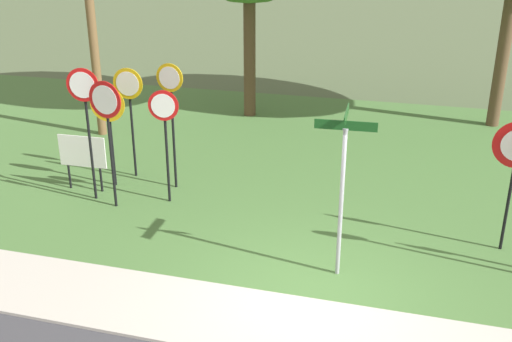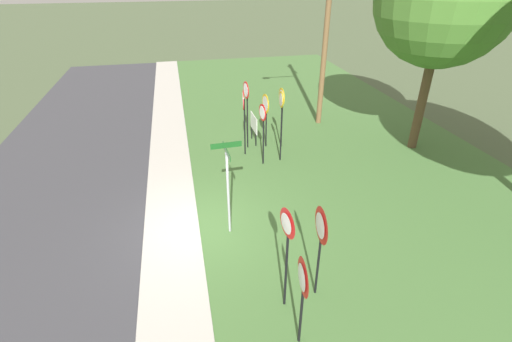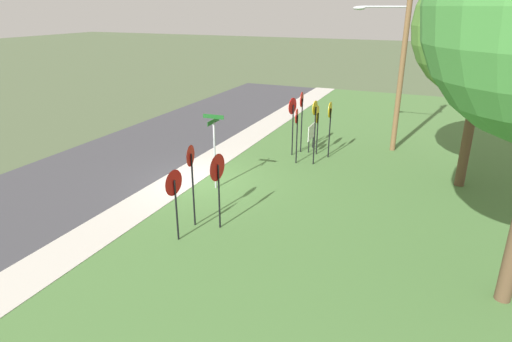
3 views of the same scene
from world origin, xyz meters
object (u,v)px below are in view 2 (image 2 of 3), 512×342
stop_sign_near_left (281,113)px  stop_sign_far_center (244,109)px  stop_sign_center_tall (266,109)px  stop_sign_far_right (247,101)px  stop_sign_near_right (282,105)px  yield_sign_far_left (286,237)px  yield_sign_near_right (302,285)px  stop_sign_far_left (263,122)px  yield_sign_near_left (320,233)px  utility_pole (324,17)px  street_name_post (228,181)px  notice_board (254,124)px

stop_sign_near_left → stop_sign_far_center: bearing=-120.0°
stop_sign_center_tall → stop_sign_far_right: bearing=-99.3°
stop_sign_near_right → yield_sign_far_left: (8.07, -2.20, 0.10)m
stop_sign_near_left → yield_sign_near_right: (7.89, -1.82, -0.35)m
stop_sign_far_left → yield_sign_near_left: (6.58, -0.30, 0.07)m
stop_sign_far_right → yield_sign_near_left: size_ratio=1.17×
stop_sign_center_tall → yield_sign_near_left: (8.10, -0.78, 0.14)m
stop_sign_far_left → yield_sign_far_left: bearing=-17.9°
stop_sign_far_right → utility_pole: size_ratio=0.32×
stop_sign_far_left → stop_sign_center_tall: 1.60m
yield_sign_near_left → street_name_post: 3.15m
stop_sign_far_left → yield_sign_near_right: size_ratio=1.10×
stop_sign_far_center → street_name_post: size_ratio=0.94×
yield_sign_near_left → stop_sign_far_right: bearing=-176.7°
stop_sign_center_tall → yield_sign_near_right: 9.39m
stop_sign_near_right → stop_sign_far_left: stop_sign_near_right is taller
stop_sign_far_center → yield_sign_far_left: 7.75m
stop_sign_far_left → yield_sign_near_left: bearing=-11.2°
stop_sign_near_left → yield_sign_far_left: size_ratio=1.06×
yield_sign_near_left → utility_pole: utility_pole is taller
stop_sign_far_center → yield_sign_near_left: size_ratio=1.10×
stop_sign_near_right → utility_pole: (-2.29, 2.42, 2.98)m
yield_sign_far_left → yield_sign_near_left: bearing=91.3°
stop_sign_far_right → notice_board: size_ratio=2.27×
stop_sign_near_right → street_name_post: bearing=-31.4°
stop_sign_far_left → stop_sign_far_right: stop_sign_far_right is taller
street_name_post → notice_board: bearing=158.4°
stop_sign_near_right → yield_sign_near_left: size_ratio=1.06×
yield_sign_near_left → notice_board: (-8.60, 0.39, -0.97)m
utility_pole → stop_sign_far_left: bearing=-44.2°
stop_sign_far_right → stop_sign_far_center: bearing=-27.0°
stop_sign_near_left → stop_sign_far_center: 1.51m
street_name_post → notice_board: size_ratio=2.28×
yield_sign_near_right → utility_pole: size_ratio=0.25×
stop_sign_center_tall → notice_board: (-0.50, -0.39, -0.83)m
stop_sign_center_tall → yield_sign_far_left: 8.42m
stop_sign_far_right → utility_pole: (-2.04, 3.82, 2.78)m
stop_sign_near_right → stop_sign_far_right: bearing=-101.8°
stop_sign_far_center → stop_sign_center_tall: size_ratio=1.16×
street_name_post → stop_sign_far_center: bearing=161.3°
stop_sign_far_center → yield_sign_far_left: (7.73, -0.57, 0.00)m
yield_sign_near_right → utility_pole: bearing=162.1°
stop_sign_center_tall → yield_sign_near_right: size_ratio=1.04×
stop_sign_near_right → yield_sign_near_right: (9.05, -2.18, -0.23)m
stop_sign_near_left → street_name_post: street_name_post is taller
stop_sign_near_right → stop_sign_far_left: (1.32, -1.10, -0.12)m
stop_sign_far_center → utility_pole: (-2.63, 4.05, 2.88)m
stop_sign_far_right → stop_sign_near_left: bearing=30.3°
yield_sign_near_left → yield_sign_far_left: bearing=-75.1°
stop_sign_near_left → stop_sign_near_right: (-1.17, 0.36, -0.12)m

